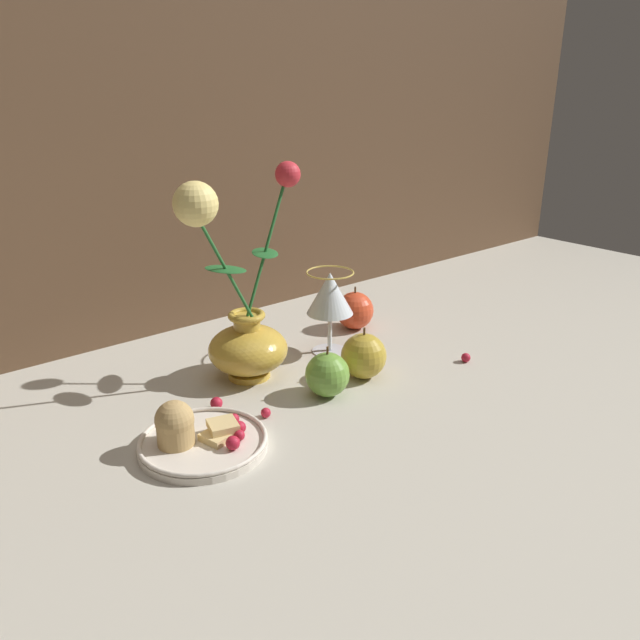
% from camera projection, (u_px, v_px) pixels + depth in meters
% --- Properties ---
extents(ground_plane, '(2.40, 2.40, 0.00)m').
position_uv_depth(ground_plane, '(304.00, 377.00, 1.03)').
color(ground_plane, '#B7B2A3').
rests_on(ground_plane, ground).
extents(vase, '(0.22, 0.13, 0.34)m').
position_uv_depth(vase, '(243.00, 323.00, 0.99)').
color(vase, gold).
rests_on(vase, ground_plane).
extents(plate_with_pastries, '(0.17, 0.17, 0.07)m').
position_uv_depth(plate_with_pastries, '(196.00, 436.00, 0.82)').
color(plate_with_pastries, silver).
rests_on(plate_with_pastries, ground_plane).
extents(wine_glass, '(0.08, 0.08, 0.15)m').
position_uv_depth(wine_glass, '(330.00, 296.00, 1.09)').
color(wine_glass, silver).
rests_on(wine_glass, ground_plane).
extents(apple_beside_vase, '(0.07, 0.07, 0.08)m').
position_uv_depth(apple_beside_vase, '(327.00, 375.00, 0.96)').
color(apple_beside_vase, '#669938').
rests_on(apple_beside_vase, ground_plane).
extents(apple_near_glass, '(0.07, 0.07, 0.09)m').
position_uv_depth(apple_near_glass, '(364.00, 356.00, 1.02)').
color(apple_near_glass, '#B2932D').
rests_on(apple_near_glass, ground_plane).
extents(apple_at_table_edge, '(0.07, 0.07, 0.09)m').
position_uv_depth(apple_at_table_edge, '(355.00, 311.00, 1.22)').
color(apple_at_table_edge, '#D14223').
rests_on(apple_at_table_edge, ground_plane).
extents(berry_near_plate, '(0.02, 0.02, 0.02)m').
position_uv_depth(berry_near_plate, '(466.00, 358.00, 1.08)').
color(berry_near_plate, '#AD192D').
rests_on(berry_near_plate, ground_plane).
extents(berry_front_center, '(0.01, 0.01, 0.01)m').
position_uv_depth(berry_front_center, '(324.00, 373.00, 1.02)').
color(berry_front_center, '#AD192D').
rests_on(berry_front_center, ground_plane).
extents(berry_by_glass_stem, '(0.02, 0.02, 0.02)m').
position_uv_depth(berry_by_glass_stem, '(362.00, 339.00, 1.16)').
color(berry_by_glass_stem, '#AD192D').
rests_on(berry_by_glass_stem, ground_plane).
extents(berry_under_candlestick, '(0.01, 0.01, 0.01)m').
position_uv_depth(berry_under_candlestick, '(266.00, 413.00, 0.90)').
color(berry_under_candlestick, '#AD192D').
rests_on(berry_under_candlestick, ground_plane).
extents(berry_far_right, '(0.02, 0.02, 0.02)m').
position_uv_depth(berry_far_right, '(215.00, 402.00, 0.93)').
color(berry_far_right, '#AD192D').
rests_on(berry_far_right, ground_plane).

